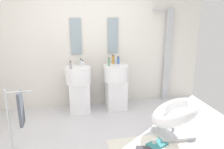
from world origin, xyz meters
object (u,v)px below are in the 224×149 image
object	(u,v)px
lounge_chair	(174,115)
magazine_teal	(157,144)
soap_bottle_amber	(113,60)
soap_bottle_white	(83,63)
coffee_mug	(154,142)
soap_bottle_blue	(118,60)
pedestal_sink_left	(79,87)
soap_bottle_clear	(81,62)
shower_column	(167,54)
soap_bottle_grey	(71,65)
pedestal_sink_right	(116,85)
soap_bottle_green	(109,62)
towel_rack	(19,110)

from	to	relation	value
lounge_chair	magazine_teal	distance (m)	0.57
soap_bottle_amber	soap_bottle_white	bearing A→B (deg)	-173.65
coffee_mug	soap_bottle_blue	bearing A→B (deg)	97.39
pedestal_sink_left	soap_bottle_amber	xyz separation A→B (m)	(0.74, 0.16, 0.50)
lounge_chair	pedestal_sink_left	bearing A→B (deg)	140.09
soap_bottle_clear	magazine_teal	bearing A→B (deg)	-58.26
shower_column	soap_bottle_blue	size ratio (longest dim) A/B	12.67
magazine_teal	soap_bottle_grey	size ratio (longest dim) A/B	1.84
shower_column	magazine_teal	xyz separation A→B (m)	(-0.92, -1.75, -1.06)
coffee_mug	soap_bottle_grey	xyz separation A→B (m)	(-1.18, 1.35, 0.95)
pedestal_sink_right	soap_bottle_blue	xyz separation A→B (m)	(0.07, 0.11, 0.49)
pedestal_sink_right	lounge_chair	size ratio (longest dim) A/B	1.02
soap_bottle_green	soap_bottle_blue	world-z (taller)	soap_bottle_green
shower_column	coffee_mug	size ratio (longest dim) A/B	21.76
towel_rack	soap_bottle_white	xyz separation A→B (m)	(1.01, 1.23, 0.36)
magazine_teal	soap_bottle_white	bearing A→B (deg)	97.95
coffee_mug	soap_bottle_clear	xyz separation A→B (m)	(-0.97, 1.61, 0.94)
soap_bottle_clear	soap_bottle_amber	xyz separation A→B (m)	(0.67, 0.01, 0.02)
shower_column	soap_bottle_amber	world-z (taller)	shower_column
pedestal_sink_right	magazine_teal	size ratio (longest dim) A/B	3.51
shower_column	coffee_mug	xyz separation A→B (m)	(-0.96, -1.73, -1.02)
soap_bottle_green	soap_bottle_amber	bearing A→B (deg)	53.99
towel_rack	soap_bottle_grey	xyz separation A→B (m)	(0.77, 1.03, 0.38)
pedestal_sink_left	soap_bottle_grey	size ratio (longest dim) A/B	6.46
soap_bottle_clear	soap_bottle_amber	bearing A→B (deg)	0.74
pedestal_sink_left	shower_column	bearing A→B (deg)	7.78
soap_bottle_green	soap_bottle_grey	world-z (taller)	soap_bottle_green
magazine_teal	soap_bottle_grey	xyz separation A→B (m)	(-1.22, 1.37, 0.98)
shower_column	soap_bottle_blue	distance (m)	1.18
coffee_mug	soap_bottle_green	xyz separation A→B (m)	(-0.42, 1.45, 0.96)
soap_bottle_green	magazine_teal	bearing A→B (deg)	-72.72
magazine_teal	soap_bottle_white	xyz separation A→B (m)	(-0.98, 1.57, 0.96)
soap_bottle_green	soap_bottle_white	world-z (taller)	soap_bottle_green
lounge_chair	soap_bottle_clear	xyz separation A→B (m)	(-1.40, 1.38, 0.65)
shower_column	lounge_chair	bearing A→B (deg)	-109.52
soap_bottle_clear	soap_bottle_blue	distance (m)	0.77
shower_column	soap_bottle_white	size ratio (longest dim) A/B	16.70
lounge_chair	soap_bottle_blue	distance (m)	1.62
pedestal_sink_left	soap_bottle_amber	world-z (taller)	soap_bottle_amber
shower_column	towel_rack	xyz separation A→B (m)	(-2.90, -1.41, -0.45)
pedestal_sink_right	towel_rack	bearing A→B (deg)	-145.83
lounge_chair	coffee_mug	world-z (taller)	lounge_chair
soap_bottle_blue	towel_rack	bearing A→B (deg)	-144.44
pedestal_sink_left	soap_bottle_grey	distance (m)	0.52
shower_column	soap_bottle_clear	size ratio (longest dim) A/B	14.79
soap_bottle_grey	soap_bottle_blue	distance (m)	1.00
pedestal_sink_left	pedestal_sink_right	bearing A→B (deg)	0.00
towel_rack	magazine_teal	distance (m)	2.10
pedestal_sink_right	magazine_teal	xyz separation A→B (m)	(0.31, -1.48, -0.50)
magazine_teal	soap_bottle_green	distance (m)	1.83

